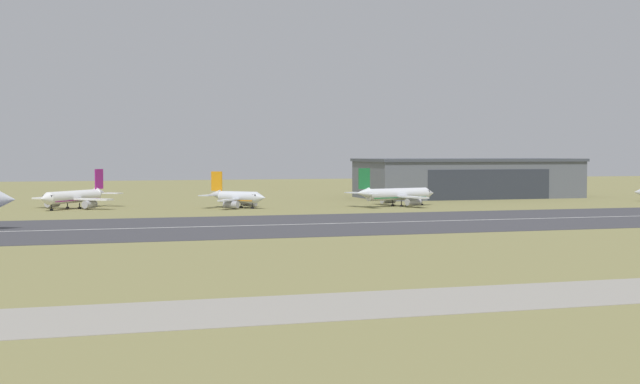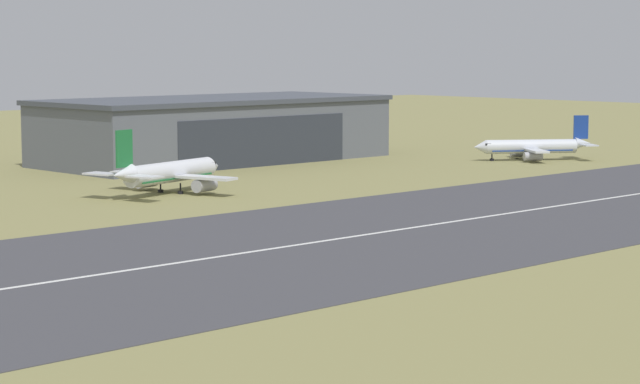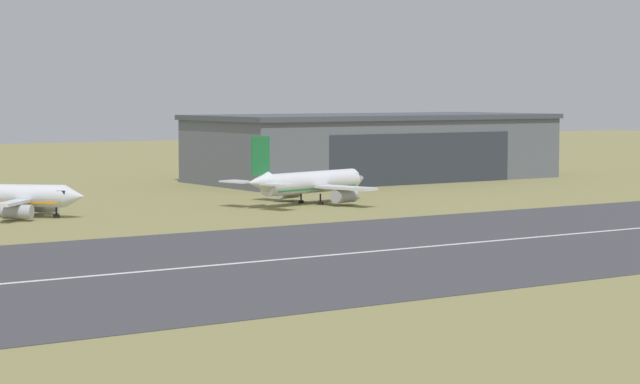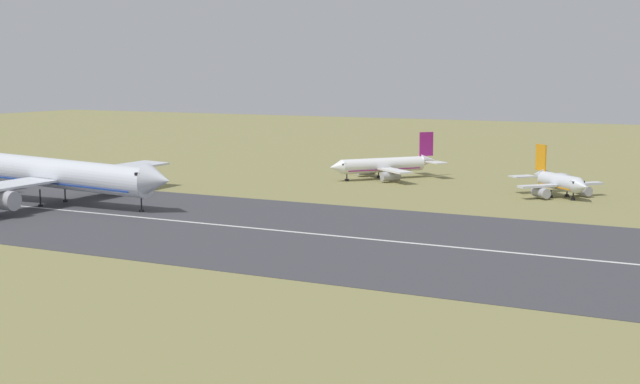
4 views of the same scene
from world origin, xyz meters
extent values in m
plane|color=olive|center=(0.00, 61.21, 0.00)|extent=(705.42, 705.42, 0.00)
cube|color=#3D3D42|center=(0.00, 122.41, 0.03)|extent=(465.42, 52.47, 0.06)
cube|color=silver|center=(0.00, 122.41, 0.07)|extent=(418.88, 0.70, 0.01)
cube|color=slate|center=(66.94, 209.64, 5.73)|extent=(67.79, 29.20, 11.46)
cube|color=#424751|center=(66.94, 209.64, 11.91)|extent=(68.79, 30.20, 0.90)
cube|color=#2D333D|center=(66.94, 194.99, 4.58)|extent=(40.68, 0.12, 9.17)
cone|color=silver|center=(-68.86, 126.98, 5.65)|extent=(4.89, 5.22, 5.29)
cylinder|color=silver|center=(-14.20, 176.60, 2.89)|extent=(9.77, 9.35, 2.96)
cone|color=silver|center=(-9.35, 172.11, 2.89)|extent=(3.96, 3.98, 2.96)
cone|color=silver|center=(-19.38, 181.39, 3.42)|extent=(4.41, 4.36, 2.66)
cube|color=black|center=(-10.42, 173.10, 3.48)|extent=(2.51, 2.59, 0.44)
cube|color=orange|center=(-14.20, 176.60, 2.07)|extent=(8.89, 8.52, 0.20)
cube|color=silver|center=(-17.54, 172.68, 2.37)|extent=(6.46, 6.75, 0.40)
cylinder|color=#A8A8B2|center=(-16.85, 172.83, 1.20)|extent=(4.07, 3.96, 1.83)
cube|color=silver|center=(-10.55, 180.23, 2.37)|extent=(6.46, 6.75, 0.40)
cylinder|color=#A8A8B2|center=(-10.65, 179.53, 1.20)|extent=(4.07, 3.96, 1.83)
cube|color=orange|center=(-18.99, 181.03, 6.88)|extent=(2.55, 2.39, 5.03)
cube|color=silver|center=(-21.83, 178.56, 3.33)|extent=(5.14, 5.23, 0.24)
cube|color=silver|center=(-16.75, 184.05, 3.33)|extent=(5.14, 5.23, 0.24)
cylinder|color=black|center=(-11.20, 173.82, 0.70)|extent=(0.24, 0.24, 1.41)
cylinder|color=black|center=(-11.20, 173.82, 0.22)|extent=(0.84, 0.84, 0.44)
cylinder|color=black|center=(-15.62, 175.49, 0.70)|extent=(0.24, 0.24, 1.41)
cylinder|color=black|center=(-15.62, 175.49, 0.22)|extent=(0.84, 0.84, 0.44)
cylinder|color=black|center=(-13.21, 178.10, 0.70)|extent=(0.24, 0.24, 1.41)
cylinder|color=black|center=(-13.21, 178.10, 0.22)|extent=(0.84, 0.84, 0.44)
cone|color=silver|center=(104.15, 173.94, 2.73)|extent=(3.59, 3.65, 2.73)
cylinder|color=white|center=(-54.76, 187.13, 3.07)|extent=(14.56, 17.04, 3.11)
cone|color=white|center=(-61.71, 178.50, 3.07)|extent=(4.18, 4.13, 3.11)
cone|color=white|center=(-47.53, 196.13, 3.63)|extent=(4.52, 4.66, 2.80)
cube|color=black|center=(-60.75, 179.70, 3.69)|extent=(2.75, 2.51, 0.44)
cube|color=#991E7A|center=(-54.76, 187.13, 2.21)|extent=(13.23, 15.43, 0.20)
cube|color=white|center=(-60.08, 190.91, 2.52)|extent=(9.67, 8.63, 0.40)
cylinder|color=#A8A8B2|center=(-59.85, 189.93, 1.31)|extent=(4.04, 4.36, 1.93)
cube|color=white|center=(-49.93, 182.75, 2.52)|extent=(9.67, 8.63, 0.40)
cylinder|color=#A8A8B2|center=(-50.94, 182.76, 1.31)|extent=(4.04, 4.36, 1.93)
cube|color=#991E7A|center=(-47.88, 195.70, 7.27)|extent=(2.34, 2.81, 5.29)
cube|color=white|center=(-50.69, 198.47, 3.53)|extent=(5.56, 5.29, 0.24)
cube|color=white|center=(-44.56, 193.54, 3.53)|extent=(5.56, 5.29, 0.24)
cylinder|color=black|center=(-60.08, 180.52, 0.76)|extent=(0.24, 0.24, 1.51)
cylinder|color=black|center=(-60.08, 180.52, 0.22)|extent=(0.84, 0.84, 0.44)
cylinder|color=black|center=(-56.15, 188.39, 0.76)|extent=(0.24, 0.24, 1.51)
cylinder|color=black|center=(-56.15, 188.39, 0.22)|extent=(0.84, 0.84, 0.44)
cylinder|color=black|center=(-53.24, 186.05, 0.76)|extent=(0.24, 0.24, 1.51)
cylinder|color=black|center=(-53.24, 186.05, 0.22)|extent=(0.84, 0.84, 0.44)
cylinder|color=silver|center=(27.96, 172.60, 3.23)|extent=(18.96, 7.84, 3.18)
cone|color=silver|center=(38.42, 175.35, 3.23)|extent=(3.58, 3.80, 3.18)
cone|color=silver|center=(17.04, 169.73, 3.81)|extent=(4.42, 3.74, 2.86)
cube|color=black|center=(36.90, 174.95, 3.87)|extent=(1.75, 2.89, 0.44)
cube|color=#1E7238|center=(27.96, 172.60, 2.36)|extent=(17.10, 7.21, 0.20)
cube|color=silver|center=(29.93, 166.56, 2.68)|extent=(5.37, 9.97, 0.40)
cylinder|color=#A8A8B2|center=(30.33, 167.45, 1.44)|extent=(4.50, 2.96, 1.97)
cube|color=silver|center=(26.71, 178.83, 2.68)|extent=(5.37, 9.97, 0.40)
cylinder|color=#A8A8B2|center=(27.49, 178.25, 1.44)|extent=(4.50, 2.96, 1.97)
cube|color=#1E7238|center=(17.59, 169.88, 7.53)|extent=(3.42, 1.15, 5.41)
cube|color=silver|center=(18.23, 165.89, 3.71)|extent=(4.17, 5.48, 0.24)
cube|color=silver|center=(16.18, 173.67, 3.71)|extent=(4.17, 5.48, 0.24)
cylinder|color=black|center=(35.87, 174.68, 0.82)|extent=(0.24, 0.24, 1.64)
cylinder|color=black|center=(35.87, 174.68, 0.22)|extent=(0.84, 0.84, 0.44)
cylinder|color=black|center=(28.32, 170.72, 0.82)|extent=(0.24, 0.24, 1.64)
cylinder|color=black|center=(28.32, 170.72, 0.22)|extent=(0.84, 0.84, 0.44)
cylinder|color=black|center=(27.35, 174.42, 0.82)|extent=(0.24, 0.24, 1.64)
cylinder|color=black|center=(27.35, 174.42, 0.22)|extent=(0.84, 0.84, 0.44)
camera|label=1|loc=(-60.55, -47.13, 14.30)|focal=50.00mm
camera|label=2|loc=(-86.45, 21.93, 21.94)|focal=70.00mm
camera|label=3|loc=(-73.21, 20.33, 16.14)|focal=70.00mm
camera|label=4|loc=(21.35, 10.33, 23.63)|focal=50.00mm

